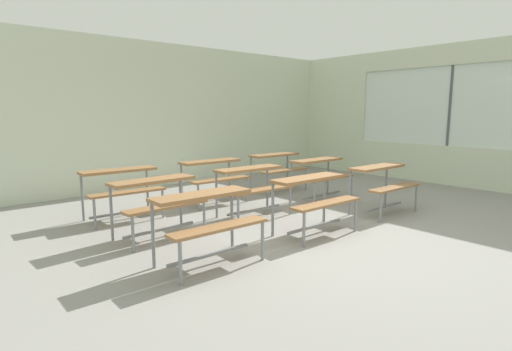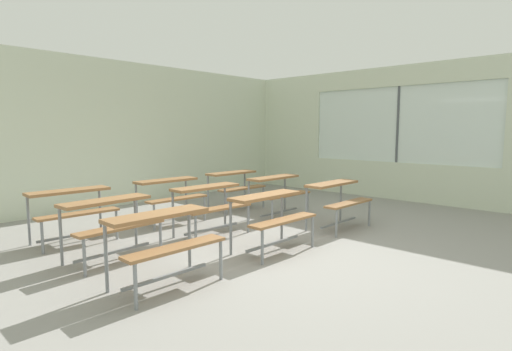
{
  "view_description": "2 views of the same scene",
  "coord_description": "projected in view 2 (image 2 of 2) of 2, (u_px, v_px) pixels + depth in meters",
  "views": [
    {
      "loc": [
        -3.8,
        -3.3,
        1.6
      ],
      "look_at": [
        0.1,
        1.19,
        0.63
      ],
      "focal_mm": 28.0,
      "sensor_mm": 36.0,
      "label": 1
    },
    {
      "loc": [
        -3.8,
        -3.3,
        1.6
      ],
      "look_at": [
        0.93,
        1.08,
        0.85
      ],
      "focal_mm": 28.0,
      "sensor_mm": 36.0,
      "label": 2
    }
  ],
  "objects": [
    {
      "name": "desk_bench_r0c2",
      "position": [
        338.0,
        194.0,
        6.41
      ],
      "size": [
        1.11,
        0.61,
        0.74
      ],
      "rotation": [
        0.0,
        0.0,
        -0.02
      ],
      "color": "olive",
      "rests_on": "ground"
    },
    {
      "name": "desk_bench_r0c1",
      "position": [
        272.0,
        209.0,
        5.23
      ],
      "size": [
        1.11,
        0.61,
        0.74
      ],
      "rotation": [
        0.0,
        0.0,
        -0.02
      ],
      "color": "olive",
      "rests_on": "ground"
    },
    {
      "name": "desk_bench_r2c1",
      "position": [
        170.0,
        190.0,
        6.82
      ],
      "size": [
        1.12,
        0.63,
        0.74
      ],
      "rotation": [
        0.0,
        0.0,
        -0.03
      ],
      "color": "olive",
      "rests_on": "ground"
    },
    {
      "name": "wall_back",
      "position": [
        101.0,
        134.0,
        8.05
      ],
      "size": [
        10.0,
        0.12,
        3.0
      ],
      "primitive_type": "cube",
      "color": "beige",
      "rests_on": "ground"
    },
    {
      "name": "desk_bench_r0c0",
      "position": [
        164.0,
        232.0,
        4.05
      ],
      "size": [
        1.11,
        0.61,
        0.74
      ],
      "rotation": [
        0.0,
        0.0,
        -0.02
      ],
      "color": "olive",
      "rests_on": "ground"
    },
    {
      "name": "wall_right",
      "position": [
        426.0,
        136.0,
        8.57
      ],
      "size": [
        0.12,
        9.0,
        3.0
      ],
      "color": "beige",
      "rests_on": "ground"
    },
    {
      "name": "desk_bench_r1c1",
      "position": [
        210.0,
        198.0,
        6.01
      ],
      "size": [
        1.12,
        0.63,
        0.74
      ],
      "rotation": [
        0.0,
        0.0,
        -0.04
      ],
      "color": "olive",
      "rests_on": "ground"
    },
    {
      "name": "ground",
      "position": [
        269.0,
        255.0,
        5.18
      ],
      "size": [
        10.0,
        9.0,
        0.05
      ],
      "primitive_type": "cube",
      "color": "gray"
    },
    {
      "name": "desk_bench_r2c2",
      "position": [
        235.0,
        181.0,
        8.0
      ],
      "size": [
        1.12,
        0.62,
        0.74
      ],
      "rotation": [
        0.0,
        0.0,
        -0.03
      ],
      "color": "olive",
      "rests_on": "ground"
    },
    {
      "name": "desk_bench_r1c2",
      "position": [
        278.0,
        187.0,
        7.21
      ],
      "size": [
        1.11,
        0.6,
        0.74
      ],
      "rotation": [
        0.0,
        0.0,
        -0.01
      ],
      "color": "olive",
      "rests_on": "ground"
    },
    {
      "name": "desk_bench_r1c0",
      "position": [
        111.0,
        215.0,
        4.86
      ],
      "size": [
        1.13,
        0.64,
        0.74
      ],
      "rotation": [
        0.0,
        0.0,
        0.05
      ],
      "color": "olive",
      "rests_on": "ground"
    },
    {
      "name": "desk_bench_r2c0",
      "position": [
        72.0,
        203.0,
        5.63
      ],
      "size": [
        1.12,
        0.63,
        0.74
      ],
      "rotation": [
        0.0,
        0.0,
        -0.04
      ],
      "color": "olive",
      "rests_on": "ground"
    }
  ]
}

